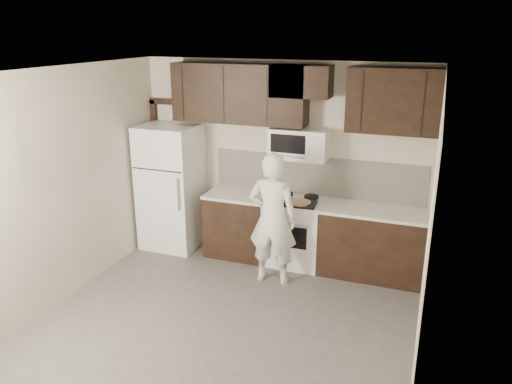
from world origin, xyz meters
The scene contains 14 objects.
floor centered at (0.00, 0.00, 0.00)m, with size 4.50×4.50×0.00m, color #4F4D4A.
back_wall centered at (0.00, 2.25, 1.35)m, with size 4.00×4.00×0.00m, color #BAB09E.
ceiling centered at (0.00, 0.00, 2.70)m, with size 4.50×4.50×0.00m, color white.
counter_run centered at (0.60, 1.94, 0.46)m, with size 2.95×0.64×0.91m.
stove centered at (0.30, 1.94, 0.46)m, with size 0.76×0.66×0.94m.
backsplash centered at (0.50, 2.24, 1.18)m, with size 2.90×0.02×0.54m, color silver.
upper_cabinets centered at (0.21, 2.08, 2.28)m, with size 3.48×0.35×0.78m.
microwave centered at (0.30, 2.06, 1.65)m, with size 0.76×0.42×0.40m.
refrigerator centered at (-1.55, 1.89, 0.90)m, with size 0.80×0.76×1.80m.
door_trim centered at (-1.92, 2.21, 1.25)m, with size 0.50×0.08×2.12m.
saucepan centered at (0.12, 1.79, 0.97)m, with size 0.26×0.15×0.15m.
baking_tray centered at (0.40, 1.78, 0.92)m, with size 0.42×0.32×0.02m, color black.
pizza centered at (0.40, 1.78, 0.94)m, with size 0.29×0.29×0.02m, color tan.
person centered at (0.18, 1.33, 0.84)m, with size 0.62×0.40×1.69m, color silver.
Camera 1 is at (1.98, -4.13, 3.09)m, focal length 35.00 mm.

